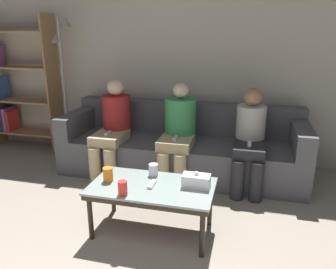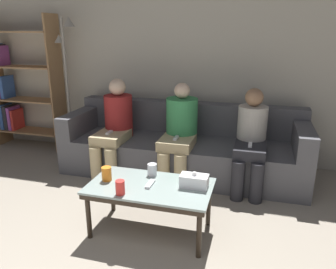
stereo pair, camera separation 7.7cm
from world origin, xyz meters
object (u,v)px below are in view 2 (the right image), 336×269
Objects in this scene: cup_near_right at (107,174)px; seated_person_mid_left at (180,129)px; cup_near_left at (120,187)px; cup_far_center at (152,170)px; coffee_table at (150,190)px; seated_person_left_end at (115,124)px; standing_lamp at (68,73)px; game_remote at (150,184)px; seated_person_mid_right at (251,138)px; couch at (183,148)px; bookshelf at (19,88)px; tissue_box at (194,181)px.

seated_person_mid_left is (0.35, 1.10, 0.09)m from cup_near_right.
seated_person_mid_left is at bearing 83.77° from cup_near_left.
cup_far_center is at bearing -91.24° from seated_person_mid_left.
coffee_table is 0.91× the size of seated_person_left_end.
standing_lamp is at bearing 129.74° from cup_near_right.
game_remote is at bearing -88.69° from seated_person_mid_left.
seated_person_mid_right is at bearing -0.42° from seated_person_left_end.
coffee_table is 0.39m from cup_near_right.
cup_near_right is 0.11× the size of seated_person_left_end.
couch is 1.36m from cup_near_right.
coffee_table is 2.97m from bookshelf.
seated_person_left_end reaches higher than seated_person_mid_right.
couch is at bearing 88.99° from cup_far_center.
bookshelf reaches higher than cup_near_right.
seated_person_mid_right is at bearing -9.09° from bookshelf.
seated_person_mid_left is at bearing 72.48° from cup_near_right.
standing_lamp is at bearing 140.81° from cup_far_center.
seated_person_left_end is (1.68, -0.50, -0.27)m from bookshelf.
cup_near_left is at bearing -125.38° from seated_person_mid_right.
cup_near_left is 0.10× the size of seated_person_left_end.
standing_lamp is at bearing 130.62° from cup_near_left.
seated_person_mid_left is (0.14, 1.30, 0.10)m from cup_near_left.
bookshelf is at bearing 151.71° from tissue_box.
cup_near_right is 0.07× the size of standing_lamp.
cup_far_center is 0.06× the size of bookshelf.
cup_near_left is 1.31m from seated_person_mid_left.
cup_far_center is at bearing -91.01° from couch.
bookshelf is at bearing 150.17° from cup_far_center.
cup_near_right is at bearing -135.86° from seated_person_mid_right.
coffee_table is (0.03, -1.29, 0.09)m from couch.
coffee_table is at bearing 0.00° from game_remote.
coffee_table is 0.36m from tissue_box.
seated_person_mid_left is (-0.03, 1.09, 0.19)m from coffee_table.
seated_person_mid_right is (1.11, 1.08, 0.07)m from cup_near_right.
game_remote is 1.34m from seated_person_left_end.
seated_person_mid_right reaches higher than cup_far_center.
cup_near_right reaches higher than coffee_table.
tissue_box is at bearing -41.83° from seated_person_left_end.
cup_near_right is at bearing -104.94° from couch.
seated_person_left_end is (-0.74, 0.89, 0.10)m from cup_far_center.
standing_lamp is (0.89, -0.14, 0.25)m from bookshelf.
coffee_table is 0.56× the size of standing_lamp.
bookshelf is 0.94m from standing_lamp.
standing_lamp reaches higher than couch.
cup_near_left is at bearing -152.05° from tissue_box.
game_remote is (0.03, -1.29, 0.14)m from couch.
seated_person_mid_left reaches higher than cup_near_right.
seated_person_mid_left is 0.76m from seated_person_mid_right.
game_remote is at bearing -124.66° from seated_person_mid_right.
cup_far_center is 1.18m from seated_person_mid_right.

